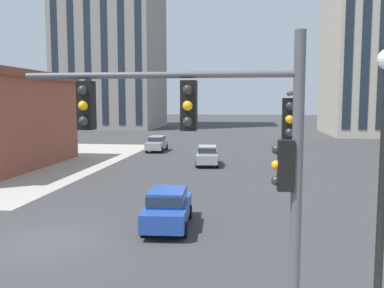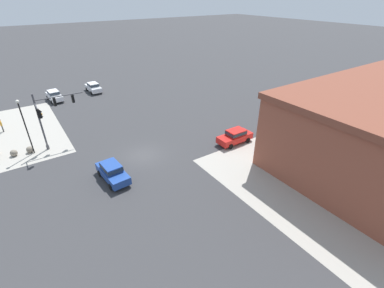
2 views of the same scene
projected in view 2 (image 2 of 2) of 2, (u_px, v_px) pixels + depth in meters
The scene contains 11 objects.
ground_plane at pixel (143, 155), 30.25m from camera, with size 320.00×320.00×0.00m, color #38383A.
traffic_signal_main at pixel (48, 114), 29.71m from camera, with size 5.17×2.09×6.66m.
bollard_sphere_curb_a at pixel (30, 150), 30.63m from camera, with size 0.75×0.75×0.75m, color gray.
bollard_sphere_curb_b at pixel (14, 153), 29.97m from camera, with size 0.75×0.75×0.75m, color gray.
pedestrian_by_lamp at pixel (1, 125), 34.88m from camera, with size 0.24×0.55×1.77m.
street_lamp_corner_near at pixel (24, 122), 28.81m from camera, with size 0.36×0.36×6.33m.
car_main_northbound_near at pixel (54, 95), 45.08m from camera, with size 2.15×4.53×1.68m.
car_main_northbound_far at pixel (93, 87), 48.96m from camera, with size 2.04×4.47×1.68m.
car_main_southbound_near at pixel (280, 94), 45.71m from camera, with size 4.50×2.09×1.68m.
car_cross_westbound at pixel (112, 171), 25.99m from camera, with size 2.12×4.51×1.68m.
car_parked_curb at pixel (235, 136), 32.35m from camera, with size 4.41×1.91×1.68m.
Camera 2 is at (9.90, 24.36, 15.97)m, focal length 25.31 mm.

